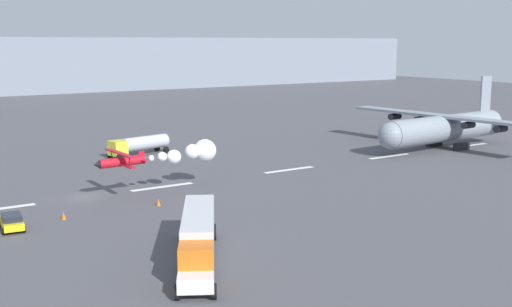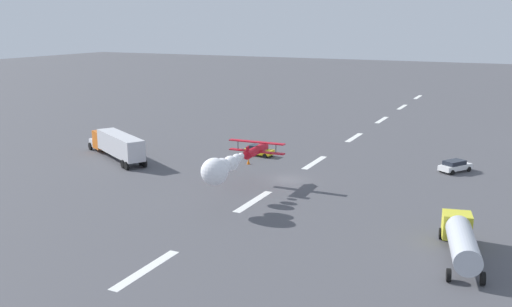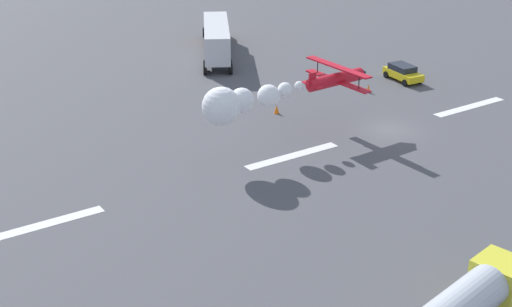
{
  "view_description": "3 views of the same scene",
  "coord_description": "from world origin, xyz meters",
  "px_view_note": "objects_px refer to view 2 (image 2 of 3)",
  "views": [
    {
      "loc": [
        -22.35,
        -69.13,
        17.3
      ],
      "look_at": [
        23.11,
        0.0,
        2.79
      ],
      "focal_mm": 44.77,
      "sensor_mm": 36.0,
      "label": 1
    },
    {
      "loc": [
        61.44,
        25.62,
        18.95
      ],
      "look_at": [
        3.51,
        -2.62,
        3.77
      ],
      "focal_mm": 39.52,
      "sensor_mm": 36.0,
      "label": 2
    },
    {
      "loc": [
        39.95,
        40.92,
        22.46
      ],
      "look_at": [
        15.16,
        3.61,
        2.87
      ],
      "focal_mm": 52.84,
      "sensor_mm": 36.0,
      "label": 3
    }
  ],
  "objects_px": {
    "airport_staff_sedan": "(455,166)",
    "traffic_cone_near": "(248,161)",
    "followme_car_yellow": "(259,150)",
    "fuel_tanker_truck": "(461,239)",
    "semi_truck_orange": "(117,144)",
    "stunt_biplane_red": "(227,165)",
    "traffic_cone_far": "(209,180)"
  },
  "relations": [
    {
      "from": "followme_car_yellow",
      "to": "stunt_biplane_red",
      "type": "bearing_deg",
      "value": 16.96
    },
    {
      "from": "semi_truck_orange",
      "to": "airport_staff_sedan",
      "type": "distance_m",
      "value": 45.81
    },
    {
      "from": "traffic_cone_far",
      "to": "fuel_tanker_truck",
      "type": "bearing_deg",
      "value": 70.72
    },
    {
      "from": "followme_car_yellow",
      "to": "airport_staff_sedan",
      "type": "height_order",
      "value": "same"
    },
    {
      "from": "followme_car_yellow",
      "to": "traffic_cone_near",
      "type": "height_order",
      "value": "followme_car_yellow"
    },
    {
      "from": "fuel_tanker_truck",
      "to": "followme_car_yellow",
      "type": "bearing_deg",
      "value": -130.04
    },
    {
      "from": "fuel_tanker_truck",
      "to": "traffic_cone_far",
      "type": "xyz_separation_m",
      "value": [
        -10.43,
        -29.82,
        -1.38
      ]
    },
    {
      "from": "fuel_tanker_truck",
      "to": "traffic_cone_near",
      "type": "bearing_deg",
      "value": -124.73
    },
    {
      "from": "fuel_tanker_truck",
      "to": "airport_staff_sedan",
      "type": "distance_m",
      "value": 28.94
    },
    {
      "from": "traffic_cone_near",
      "to": "semi_truck_orange",
      "type": "bearing_deg",
      "value": -73.4
    },
    {
      "from": "semi_truck_orange",
      "to": "traffic_cone_near",
      "type": "height_order",
      "value": "semi_truck_orange"
    },
    {
      "from": "stunt_biplane_red",
      "to": "fuel_tanker_truck",
      "type": "bearing_deg",
      "value": 79.62
    },
    {
      "from": "fuel_tanker_truck",
      "to": "traffic_cone_far",
      "type": "height_order",
      "value": "fuel_tanker_truck"
    },
    {
      "from": "airport_staff_sedan",
      "to": "traffic_cone_near",
      "type": "distance_m",
      "value": 26.98
    },
    {
      "from": "followme_car_yellow",
      "to": "traffic_cone_far",
      "type": "xyz_separation_m",
      "value": [
        15.2,
        0.67,
        -0.44
      ]
    },
    {
      "from": "traffic_cone_near",
      "to": "followme_car_yellow",
      "type": "bearing_deg",
      "value": -170.46
    },
    {
      "from": "semi_truck_orange",
      "to": "traffic_cone_near",
      "type": "bearing_deg",
      "value": 106.6
    },
    {
      "from": "airport_staff_sedan",
      "to": "traffic_cone_near",
      "type": "xyz_separation_m",
      "value": [
        8.11,
        -25.73,
        -0.44
      ]
    },
    {
      "from": "stunt_biplane_red",
      "to": "traffic_cone_far",
      "type": "height_order",
      "value": "stunt_biplane_red"
    },
    {
      "from": "semi_truck_orange",
      "to": "followme_car_yellow",
      "type": "height_order",
      "value": "semi_truck_orange"
    },
    {
      "from": "stunt_biplane_red",
      "to": "traffic_cone_near",
      "type": "bearing_deg",
      "value": -160.8
    },
    {
      "from": "stunt_biplane_red",
      "to": "fuel_tanker_truck",
      "type": "relative_size",
      "value": 1.52
    },
    {
      "from": "followme_car_yellow",
      "to": "traffic_cone_near",
      "type": "bearing_deg",
      "value": 9.54
    },
    {
      "from": "stunt_biplane_red",
      "to": "followme_car_yellow",
      "type": "relative_size",
      "value": 3.63
    },
    {
      "from": "traffic_cone_near",
      "to": "airport_staff_sedan",
      "type": "bearing_deg",
      "value": 107.5
    },
    {
      "from": "stunt_biplane_red",
      "to": "traffic_cone_near",
      "type": "distance_m",
      "value": 17.53
    },
    {
      "from": "followme_car_yellow",
      "to": "traffic_cone_far",
      "type": "bearing_deg",
      "value": 2.54
    },
    {
      "from": "traffic_cone_far",
      "to": "traffic_cone_near",
      "type": "bearing_deg",
      "value": 178.98
    },
    {
      "from": "semi_truck_orange",
      "to": "fuel_tanker_truck",
      "type": "bearing_deg",
      "value": 72.35
    },
    {
      "from": "traffic_cone_near",
      "to": "fuel_tanker_truck",
      "type": "bearing_deg",
      "value": 55.27
    },
    {
      "from": "semi_truck_orange",
      "to": "airport_staff_sedan",
      "type": "xyz_separation_m",
      "value": [
        -13.49,
        43.76,
        -1.33
      ]
    },
    {
      "from": "traffic_cone_near",
      "to": "stunt_biplane_red",
      "type": "bearing_deg",
      "value": 19.2
    }
  ]
}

